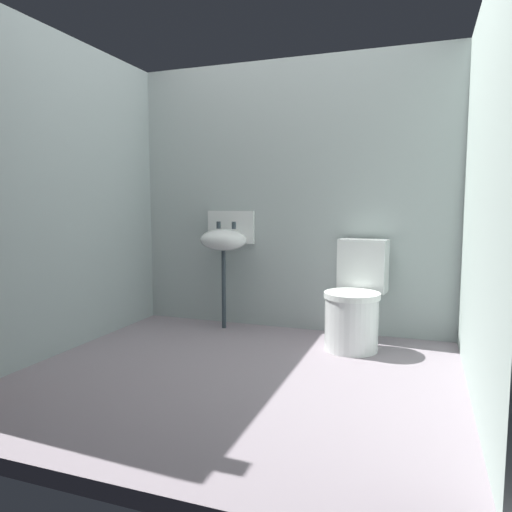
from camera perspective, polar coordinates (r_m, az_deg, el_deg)
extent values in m
cube|color=gray|center=(3.09, -1.77, -14.33)|extent=(3.05, 2.60, 0.08)
cube|color=#A2AFAC|center=(3.98, 4.27, 7.16)|extent=(3.05, 0.10, 2.22)
cube|color=#9DACAB|center=(3.70, -21.64, 6.81)|extent=(0.10, 2.40, 2.22)
cube|color=#A3B5AD|center=(2.81, 26.36, 6.91)|extent=(0.10, 2.40, 2.22)
cylinder|color=white|center=(3.49, 11.45, -8.05)|extent=(0.42, 0.42, 0.38)
cylinder|color=white|center=(3.45, 11.53, -4.66)|extent=(0.45, 0.45, 0.04)
cube|color=white|center=(3.70, 12.79, -1.11)|extent=(0.38, 0.22, 0.40)
cylinder|color=#2E3940|center=(3.99, -3.91, -4.06)|extent=(0.04, 0.04, 0.66)
ellipsoid|color=white|center=(3.94, -3.96, 1.95)|extent=(0.40, 0.32, 0.18)
cube|color=white|center=(4.09, -3.04, 3.52)|extent=(0.42, 0.04, 0.28)
cylinder|color=#2E3940|center=(4.02, -4.55, 3.74)|extent=(0.04, 0.04, 0.06)
cylinder|color=#2E3940|center=(3.96, -2.69, 3.72)|extent=(0.04, 0.04, 0.06)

